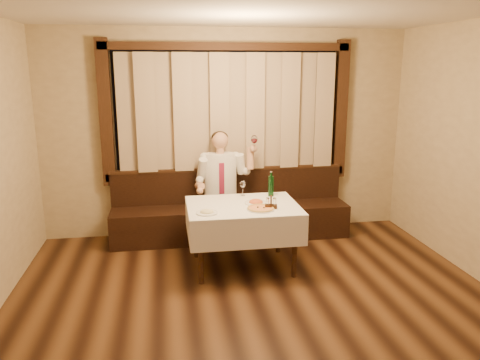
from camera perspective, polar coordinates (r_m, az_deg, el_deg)
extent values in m
cube|color=black|center=(4.15, 4.47, -19.98)|extent=(5.00, 6.00, 0.01)
cube|color=tan|center=(6.47, -1.57, 5.72)|extent=(5.00, 0.01, 2.80)
cube|color=black|center=(6.42, -1.56, 8.35)|extent=(3.00, 0.02, 1.60)
cube|color=orange|center=(6.39, -7.79, 5.50)|extent=(0.50, 0.01, 0.40)
cube|color=black|center=(6.51, -1.47, 0.85)|extent=(3.30, 0.12, 0.10)
cube|color=black|center=(6.36, -1.56, 15.97)|extent=(3.30, 0.12, 0.10)
cube|color=black|center=(6.37, -16.07, 7.78)|extent=(0.16, 0.12, 1.90)
cube|color=black|center=(6.78, 12.16, 8.34)|extent=(0.16, 0.12, 1.90)
cube|color=#9A8263|center=(6.32, -1.44, 8.27)|extent=(2.90, 0.08, 1.55)
cube|color=black|center=(6.44, -1.12, -5.09)|extent=(3.20, 0.60, 0.45)
cube|color=black|center=(6.53, -1.43, -0.68)|extent=(3.20, 0.12, 0.45)
cube|color=black|center=(6.48, -1.44, 1.42)|extent=(3.20, 0.14, 0.04)
cylinder|color=black|center=(5.08, -4.82, -8.83)|extent=(0.06, 0.06, 0.71)
cylinder|color=black|center=(5.25, 6.68, -8.10)|extent=(0.06, 0.06, 0.71)
cylinder|color=black|center=(5.77, -5.41, -6.04)|extent=(0.06, 0.06, 0.71)
cylinder|color=black|center=(5.92, 4.73, -5.50)|extent=(0.06, 0.06, 0.71)
cube|color=black|center=(5.36, 0.34, -3.31)|extent=(1.20, 0.90, 0.04)
cube|color=white|center=(5.35, 0.34, -3.07)|extent=(1.26, 0.96, 0.01)
cube|color=white|center=(4.96, 1.27, -6.59)|extent=(1.26, 0.01, 0.35)
cube|color=white|center=(5.86, -0.44, -3.37)|extent=(1.26, 0.01, 0.35)
cube|color=white|center=(5.34, -6.37, -5.16)|extent=(0.01, 0.96, 0.35)
cube|color=white|center=(5.54, 6.80, -4.48)|extent=(0.01, 0.96, 0.35)
cylinder|color=white|center=(5.18, 2.52, -3.57)|extent=(0.31, 0.31, 0.01)
cylinder|color=#D2461F|center=(5.17, 2.52, -3.47)|extent=(0.28, 0.28, 0.01)
torus|color=tan|center=(5.17, 2.52, -3.43)|extent=(0.29, 0.29, 0.02)
sphere|color=black|center=(5.18, 2.19, -3.33)|extent=(0.02, 0.02, 0.02)
sphere|color=black|center=(5.17, 2.94, -3.39)|extent=(0.02, 0.02, 0.02)
cylinder|color=white|center=(5.40, 1.96, -2.81)|extent=(0.26, 0.26, 0.02)
ellipsoid|color=#CB4B20|center=(5.39, 1.96, -2.35)|extent=(0.16, 0.16, 0.07)
cylinder|color=white|center=(5.05, -4.06, -4.01)|extent=(0.24, 0.24, 0.01)
ellipsoid|color=#D0C686|center=(5.04, -4.07, -3.58)|extent=(0.15, 0.15, 0.07)
cylinder|color=#0E4314|center=(5.69, 3.80, -0.75)|extent=(0.07, 0.07, 0.25)
cylinder|color=#0E4314|center=(5.65, 3.82, 0.66)|extent=(0.03, 0.03, 0.06)
cylinder|color=silver|center=(5.65, 3.83, 0.99)|extent=(0.03, 0.03, 0.01)
cylinder|color=white|center=(5.72, 0.32, -1.92)|extent=(0.06, 0.06, 0.01)
cylinder|color=white|center=(5.70, 0.32, -1.41)|extent=(0.01, 0.01, 0.10)
ellipsoid|color=white|center=(5.68, 0.32, -0.52)|extent=(0.07, 0.07, 0.08)
cube|color=black|center=(5.22, 3.80, -3.23)|extent=(0.15, 0.10, 0.04)
cube|color=black|center=(5.20, 3.81, -2.48)|extent=(0.03, 0.07, 0.10)
cylinder|color=white|center=(5.21, 3.38, -2.70)|extent=(0.04, 0.04, 0.08)
cylinder|color=silver|center=(5.20, 3.39, -2.23)|extent=(0.04, 0.04, 0.01)
cylinder|color=white|center=(5.21, 4.23, -2.72)|extent=(0.04, 0.04, 0.08)
cylinder|color=silver|center=(5.20, 4.24, -2.26)|extent=(0.04, 0.04, 0.01)
cube|color=black|center=(6.21, -2.20, -2.83)|extent=(0.41, 0.47, 0.17)
cube|color=black|center=(6.08, -2.98, -6.26)|extent=(0.11, 0.12, 0.45)
cube|color=black|center=(6.10, -0.84, -6.15)|extent=(0.11, 0.12, 0.45)
ellipsoid|color=white|center=(6.27, -2.41, 0.75)|extent=(0.43, 0.27, 0.56)
cube|color=maroon|center=(6.14, -2.25, 0.18)|extent=(0.07, 0.01, 0.41)
cylinder|color=tan|center=(6.20, -2.43, 3.64)|extent=(0.10, 0.10, 0.08)
sphere|color=tan|center=(6.18, -2.45, 4.87)|extent=(0.22, 0.22, 0.22)
ellipsoid|color=black|center=(6.21, -2.48, 5.20)|extent=(0.22, 0.22, 0.17)
sphere|color=white|center=(6.20, -4.33, 2.74)|extent=(0.13, 0.13, 0.13)
sphere|color=white|center=(6.25, -0.54, 2.86)|extent=(0.13, 0.13, 0.13)
sphere|color=tan|center=(5.85, -4.92, -1.36)|extent=(0.09, 0.09, 0.09)
sphere|color=tan|center=(6.09, 1.64, 3.85)|extent=(0.10, 0.10, 0.10)
cylinder|color=white|center=(6.05, 1.70, 4.19)|extent=(0.01, 0.01, 0.11)
ellipsoid|color=white|center=(6.03, 1.71, 5.02)|extent=(0.09, 0.09, 0.11)
ellipsoid|color=#4C070F|center=(6.04, 1.71, 4.82)|extent=(0.07, 0.07, 0.06)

